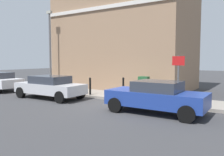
# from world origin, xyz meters

# --- Properties ---
(ground) EXTENTS (80.00, 80.00, 0.00)m
(ground) POSITION_xyz_m (0.00, 0.00, 0.00)
(ground) COLOR #38383A
(sidewalk) EXTENTS (2.28, 30.00, 0.15)m
(sidewalk) POSITION_xyz_m (2.06, 6.00, 0.07)
(sidewalk) COLOR gray
(sidewalk) RESTS_ON ground
(corner_building) EXTENTS (6.20, 10.04, 8.81)m
(corner_building) POSITION_xyz_m (6.25, 3.02, 4.41)
(corner_building) COLOR #937256
(corner_building) RESTS_ON ground
(car_blue) EXTENTS (1.84, 4.12, 1.37)m
(car_blue) POSITION_xyz_m (-0.55, -2.44, 0.72)
(car_blue) COLOR navy
(car_blue) RESTS_ON ground
(car_silver) EXTENTS (1.90, 4.32, 1.32)m
(car_silver) POSITION_xyz_m (-0.46, 4.15, 0.70)
(car_silver) COLOR #B7B7BC
(car_silver) RESTS_ON ground
(utility_cabinet) EXTENTS (0.46, 0.61, 1.15)m
(utility_cabinet) POSITION_xyz_m (2.28, -0.52, 0.68)
(utility_cabinet) COLOR #1E4C28
(utility_cabinet) RESTS_ON sidewalk
(bollard_near_cabinet) EXTENTS (0.14, 0.14, 1.04)m
(bollard_near_cabinet) POSITION_xyz_m (2.38, 0.88, 0.70)
(bollard_near_cabinet) COLOR black
(bollard_near_cabinet) RESTS_ON sidewalk
(bollard_far_kerb) EXTENTS (0.14, 0.14, 1.04)m
(bollard_far_kerb) POSITION_xyz_m (1.17, 2.48, 0.70)
(bollard_far_kerb) COLOR black
(bollard_far_kerb) RESTS_ON sidewalk
(street_sign) EXTENTS (0.08, 0.60, 2.30)m
(street_sign) POSITION_xyz_m (1.41, -2.75, 1.66)
(street_sign) COLOR #59595B
(street_sign) RESTS_ON sidewalk
(lamppost) EXTENTS (0.20, 0.44, 5.72)m
(lamppost) POSITION_xyz_m (2.46, 7.34, 3.30)
(lamppost) COLOR #59595B
(lamppost) RESTS_ON sidewalk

